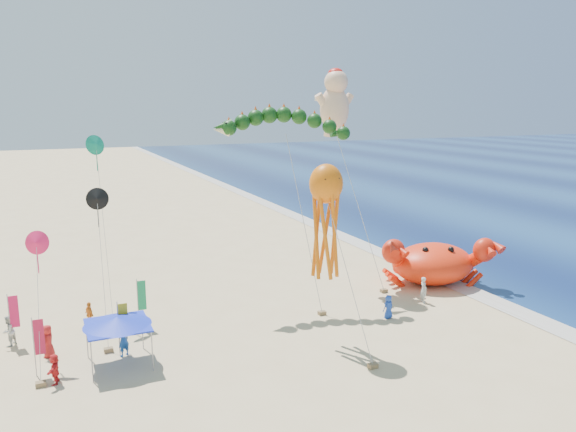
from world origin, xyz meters
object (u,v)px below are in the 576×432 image
object	(u,v)px
octopus_kite	(326,212)
canopy_blue	(117,322)
crab_inflatable	(434,262)
dragon_kite	(284,128)
cherub_kite	(335,101)

from	to	relation	value
octopus_kite	canopy_blue	bearing A→B (deg)	172.15
crab_inflatable	dragon_kite	size ratio (longest dim) A/B	0.67
cherub_kite	crab_inflatable	bearing A→B (deg)	-33.06
octopus_kite	canopy_blue	world-z (taller)	octopus_kite
dragon_kite	canopy_blue	size ratio (longest dim) A/B	3.72
crab_inflatable	canopy_blue	world-z (taller)	crab_inflatable
crab_inflatable	octopus_kite	distance (m)	15.46
dragon_kite	octopus_kite	xyz separation A→B (m)	(-0.88, -8.03, -4.48)
dragon_kite	cherub_kite	bearing A→B (deg)	24.83
octopus_kite	canopy_blue	size ratio (longest dim) A/B	2.95
dragon_kite	cherub_kite	xyz separation A→B (m)	(5.30, 2.45, 1.84)
octopus_kite	dragon_kite	bearing A→B (deg)	83.75
crab_inflatable	octopus_kite	xyz separation A→B (m)	(-12.84, -6.15, 6.04)
canopy_blue	crab_inflatable	bearing A→B (deg)	10.53
crab_inflatable	cherub_kite	xyz separation A→B (m)	(-6.66, 4.33, 12.37)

